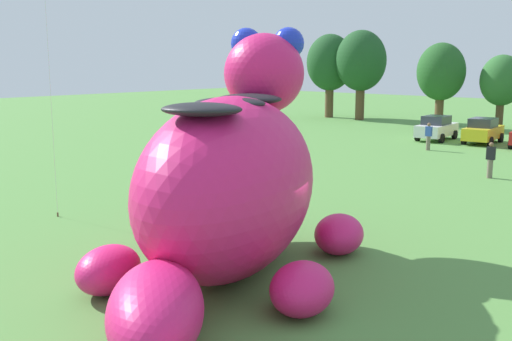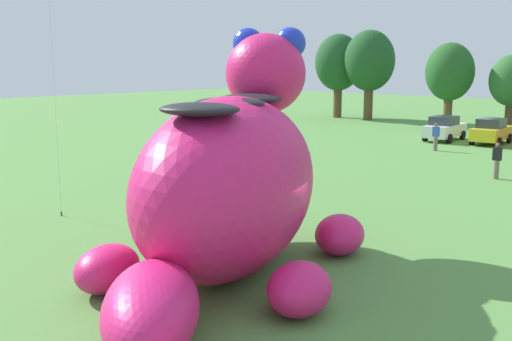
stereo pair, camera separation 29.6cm
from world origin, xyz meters
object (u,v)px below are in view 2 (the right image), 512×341
(giant_inflatable_creature, at_px, (230,183))
(car_yellow, at_px, (491,131))
(car_white, at_px, (444,128))
(spectator_near_inflatable, at_px, (497,161))
(spectator_mid_field, at_px, (436,137))

(giant_inflatable_creature, xyz_separation_m, car_yellow, (-5.07, 29.53, -1.51))
(car_white, relative_size, spectator_near_inflatable, 2.47)
(giant_inflatable_creature, height_order, spectator_mid_field, giant_inflatable_creature)
(giant_inflatable_creature, height_order, car_yellow, giant_inflatable_creature)
(spectator_near_inflatable, height_order, spectator_mid_field, same)
(car_yellow, distance_m, spectator_near_inflatable, 13.04)
(car_yellow, height_order, spectator_near_inflatable, car_yellow)
(car_yellow, xyz_separation_m, spectator_mid_field, (-1.29, -5.37, -0.01))
(car_white, distance_m, spectator_near_inflatable, 14.20)
(car_white, xyz_separation_m, spectator_mid_field, (1.84, -4.94, -0.01))
(car_white, bearing_deg, spectator_mid_field, -69.60)
(giant_inflatable_creature, relative_size, car_white, 2.60)
(car_yellow, bearing_deg, spectator_mid_field, -103.46)
(giant_inflatable_creature, distance_m, car_white, 30.27)
(car_white, xyz_separation_m, spectator_near_inflatable, (8.25, -11.56, -0.01))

